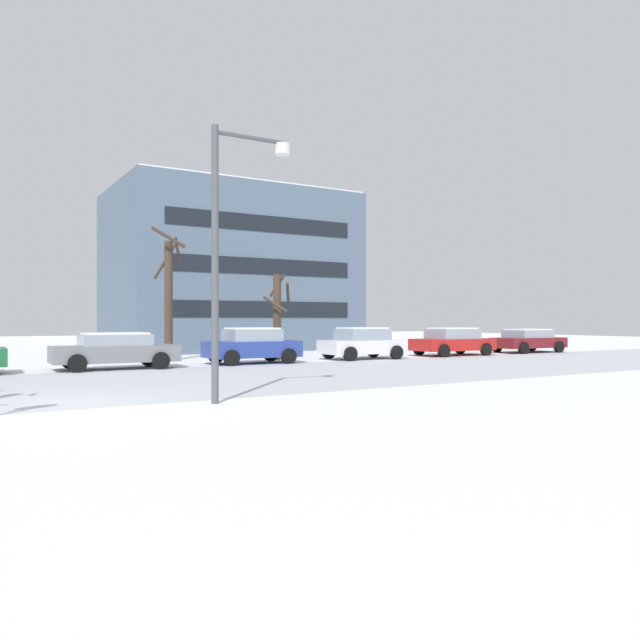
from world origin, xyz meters
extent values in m
plane|color=white|center=(0.00, 0.00, 0.00)|extent=(120.00, 120.00, 0.00)
cube|color=#B7BCC4|center=(0.00, 3.78, 0.00)|extent=(80.00, 9.55, 0.00)
cylinder|color=#4C4F54|center=(2.56, -1.57, 3.05)|extent=(0.16, 0.16, 6.11)
cylinder|color=#4C4F54|center=(3.39, -1.57, 5.96)|extent=(1.66, 0.10, 0.10)
cylinder|color=silver|center=(4.22, -1.57, 5.81)|extent=(0.36, 0.36, 0.25)
cube|color=slate|center=(2.85, 9.24, 0.57)|extent=(4.52, 1.90, 0.60)
cube|color=#8C99A8|center=(2.85, 9.24, 1.08)|extent=(2.50, 1.70, 0.42)
cube|color=white|center=(2.85, 9.24, 1.32)|extent=(2.27, 1.57, 0.06)
cylinder|color=black|center=(4.33, 10.12, 0.32)|extent=(0.65, 0.24, 0.64)
cylinder|color=black|center=(4.29, 8.29, 0.32)|extent=(0.65, 0.24, 0.64)
cylinder|color=black|center=(1.42, 10.19, 0.32)|extent=(0.65, 0.24, 0.64)
cylinder|color=black|center=(1.38, 8.36, 0.32)|extent=(0.65, 0.24, 0.64)
cube|color=#283D93|center=(8.44, 9.29, 0.60)|extent=(3.93, 1.84, 0.67)
cube|color=#8C99A8|center=(8.44, 9.29, 1.19)|extent=(2.18, 1.66, 0.50)
cube|color=white|center=(8.44, 9.29, 1.47)|extent=(1.98, 1.53, 0.06)
cylinder|color=black|center=(9.73, 10.15, 0.32)|extent=(0.65, 0.24, 0.64)
cylinder|color=black|center=(9.68, 8.37, 0.32)|extent=(0.65, 0.24, 0.64)
cylinder|color=black|center=(7.20, 10.21, 0.32)|extent=(0.65, 0.24, 0.64)
cylinder|color=black|center=(7.16, 8.43, 0.32)|extent=(0.65, 0.24, 0.64)
cube|color=white|center=(14.03, 9.28, 0.58)|extent=(3.91, 1.93, 0.61)
cube|color=#8C99A8|center=(14.03, 9.28, 1.15)|extent=(2.17, 1.74, 0.53)
cube|color=white|center=(14.03, 9.28, 1.44)|extent=(1.97, 1.60, 0.06)
cylinder|color=black|center=(15.31, 10.18, 0.32)|extent=(0.65, 0.24, 0.64)
cylinder|color=black|center=(15.26, 8.31, 0.32)|extent=(0.65, 0.24, 0.64)
cylinder|color=black|center=(12.80, 10.24, 0.32)|extent=(0.65, 0.24, 0.64)
cylinder|color=black|center=(12.75, 8.37, 0.32)|extent=(0.65, 0.24, 0.64)
cube|color=red|center=(19.62, 9.28, 0.57)|extent=(4.32, 1.97, 0.59)
cube|color=#8C99A8|center=(19.62, 9.28, 1.11)|extent=(2.39, 1.77, 0.50)
cube|color=white|center=(19.62, 9.28, 1.39)|extent=(2.17, 1.64, 0.06)
cylinder|color=black|center=(21.03, 10.20, 0.32)|extent=(0.65, 0.24, 0.64)
cylinder|color=black|center=(20.98, 8.29, 0.32)|extent=(0.65, 0.24, 0.64)
cylinder|color=black|center=(18.25, 10.27, 0.32)|extent=(0.65, 0.24, 0.64)
cylinder|color=black|center=(18.20, 8.36, 0.32)|extent=(0.65, 0.24, 0.64)
cube|color=maroon|center=(25.20, 9.26, 0.55)|extent=(4.30, 1.97, 0.56)
cube|color=#8C99A8|center=(25.20, 9.26, 1.04)|extent=(2.38, 1.78, 0.42)
cube|color=white|center=(25.20, 9.26, 1.28)|extent=(2.17, 1.64, 0.06)
cylinder|color=black|center=(26.61, 10.18, 0.32)|extent=(0.65, 0.24, 0.64)
cylinder|color=black|center=(26.56, 8.27, 0.32)|extent=(0.65, 0.24, 0.64)
cylinder|color=black|center=(23.85, 10.25, 0.32)|extent=(0.65, 0.24, 0.64)
cylinder|color=black|center=(23.80, 8.34, 0.32)|extent=(0.65, 0.24, 0.64)
cylinder|color=#423326|center=(10.47, 11.00, 1.95)|extent=(0.36, 0.36, 3.90)
cylinder|color=#423326|center=(10.16, 10.57, 2.53)|extent=(0.99, 0.76, 0.77)
cylinder|color=#423326|center=(10.64, 11.30, 3.41)|extent=(0.75, 0.49, 1.10)
cylinder|color=#423326|center=(10.90, 10.74, 3.09)|extent=(0.66, 0.99, 0.88)
cylinder|color=#423326|center=(5.94, 12.68, 2.66)|extent=(0.36, 0.36, 5.31)
cylinder|color=#423326|center=(5.73, 12.01, 5.40)|extent=(1.46, 0.59, 0.93)
cylinder|color=#423326|center=(6.29, 12.48, 4.87)|extent=(0.56, 0.84, 1.18)
cylinder|color=#423326|center=(5.98, 13.20, 4.53)|extent=(1.16, 0.22, 1.80)
cube|color=slate|center=(12.68, 21.91, 4.80)|extent=(14.01, 9.82, 9.61)
cube|color=white|center=(12.68, 21.91, 9.66)|extent=(13.73, 9.62, 0.10)
cube|color=black|center=(12.68, 16.98, 2.40)|extent=(11.21, 0.04, 0.90)
cube|color=black|center=(12.68, 16.98, 4.80)|extent=(11.21, 0.04, 0.90)
cube|color=black|center=(12.68, 16.98, 7.20)|extent=(11.21, 0.04, 0.90)
camera|label=1|loc=(-2.47, -14.44, 1.85)|focal=34.94mm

